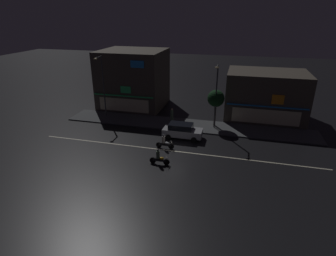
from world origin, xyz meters
name	(u,v)px	position (x,y,z in m)	size (l,w,h in m)	color
ground_plane	(174,151)	(0.00, 0.00, 0.00)	(140.00, 140.00, 0.00)	black
lane_divider_stripe	(174,151)	(0.00, 0.00, 0.01)	(29.02, 0.16, 0.01)	beige
sidewalk_far	(187,125)	(0.00, 7.07, 0.07)	(30.55, 4.03, 0.14)	#424447
storefront_left_block	(265,95)	(9.16, 12.60, 3.02)	(9.86, 7.20, 6.06)	#4C443A
storefront_center_block	(134,79)	(-9.16, 13.11, 4.04)	(8.85, 8.20, 8.09)	#4C443A
streetlamp_west	(103,82)	(-11.14, 7.39, 4.72)	(0.44, 1.64, 7.85)	#47494C
streetlamp_mid	(216,92)	(3.28, 6.89, 4.57)	(0.44, 1.64, 7.55)	#47494C
pedestrian_on_sidewalk	(172,116)	(-2.04, 7.45, 0.98)	(0.35, 0.35, 1.81)	#4C664C
street_tree	(216,99)	(3.25, 7.69, 3.52)	(2.01, 2.01, 4.42)	#473323
parked_car_near_kerb	(182,131)	(0.13, 3.38, 0.87)	(4.30, 1.98, 1.67)	#9EA0A5
motorcycle_lead	(159,158)	(-0.72, -2.84, 0.63)	(1.90, 0.60, 1.52)	black
motorcycle_following	(164,143)	(-1.08, 0.40, 0.63)	(1.90, 0.60, 1.52)	black
traffic_cone	(196,134)	(1.55, 4.19, 0.28)	(0.36, 0.36, 0.55)	orange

